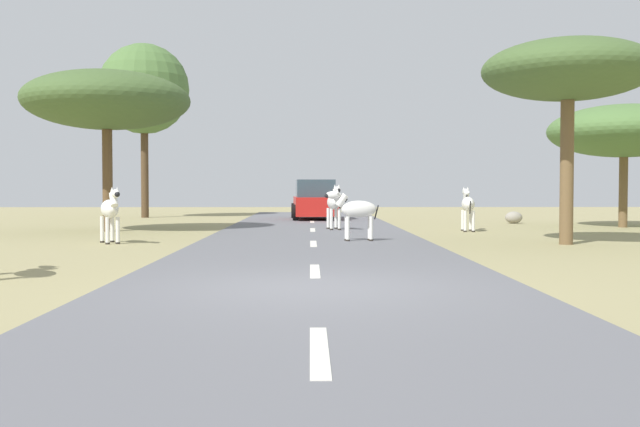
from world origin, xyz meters
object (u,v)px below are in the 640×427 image
Objects in this scene: zebra_2 at (110,210)px; zebra_3 at (468,205)px; zebra_1 at (356,210)px; car_0 at (315,201)px; tree_1 at (568,72)px; rock_3 at (514,217)px; tree_4 at (107,101)px; tree_3 at (144,89)px; tree_2 at (624,131)px; zebra_0 at (334,203)px.

zebra_3 is at bearing -179.97° from zebra_2.
zebra_1 is 0.33× the size of car_0.
tree_1 is 7.46× the size of rock_3.
car_0 reaches higher than zebra_1.
tree_4 is at bearing -100.97° from zebra_2.
tree_2 is at bearing -25.07° from tree_3.
zebra_3 is 7.08m from tree_2.
zebra_1 is 0.98× the size of zebra_2.
zebra_1 is 6.44m from zebra_3.
zebra_0 is at bearing -1.68° from zebra_1.
car_0 is at bearing -138.33° from zebra_2.
tree_2 reaches higher than zebra_1.
zebra_0 is at bearing 134.13° from tree_1.
zebra_2 is 17.06m from rock_3.
tree_3 is at bearing -107.28° from zebra_2.
car_0 is at bearing -1.85° from zebra_1.
zebra_1 is 12.83m from tree_2.
tree_4 is at bearing 50.84° from zebra_1.
tree_2 is at bearing -43.70° from rock_3.
tree_1 reaches higher than zebra_2.
rock_3 is (13.35, 10.61, -0.63)m from zebra_2.
zebra_0 is 8.04m from zebra_2.
zebra_2 is at bearing -80.37° from tree_3.
zebra_1 is at bearing -144.00° from tree_2.
rock_3 is at bearing -168.44° from zebra_2.
tree_3 is at bearing 157.09° from car_0.
zebra_1 is 9.98m from tree_4.
zebra_1 is 6.38m from tree_1.
car_0 is 0.53× the size of tree_3.
tree_4 is 7.87× the size of rock_3.
zebra_2 is 0.33× the size of car_0.
zebra_2 is 12.15m from tree_1.
tree_4 is at bearing 156.25° from tree_1.
zebra_2 is 14.64m from car_0.
zebra_0 is at bearing -164.51° from zebra_2.
tree_3 reaches higher than zebra_3.
rock_3 is at bearing -40.07° from zebra_1.
tree_3 is 11.52m from tree_4.
car_0 is 0.81× the size of tree_4.
rock_3 is at bearing -20.45° from tree_3.
tree_4 is at bearing -160.49° from rock_3.
rock_3 is at bearing -152.63° from zebra_0.
tree_4 is at bearing -172.85° from tree_2.
zebra_2 is (-5.93, -5.42, -0.07)m from zebra_0.
zebra_0 is 2.30× the size of rock_3.
tree_3 is 12.07× the size of rock_3.
tree_1 is 0.62× the size of tree_3.
zebra_0 is 1.01× the size of zebra_3.
zebra_0 is at bearing -168.34° from tree_2.
zebra_0 is 0.29× the size of tree_2.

